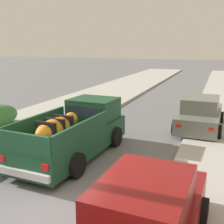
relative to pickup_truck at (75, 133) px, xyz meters
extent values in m
plane|color=slate|center=(1.12, -3.78, -0.81)|extent=(160.00, 160.00, 0.00)
cube|color=beige|center=(-3.77, 8.22, -0.75)|extent=(5.17, 60.00, 0.12)
cube|color=silver|center=(-2.59, 8.22, -0.76)|extent=(0.16, 60.00, 0.10)
cube|color=silver|center=(4.83, 8.22, -0.76)|extent=(0.16, 60.00, 0.10)
cube|color=#19472D|center=(-0.01, -0.16, -0.21)|extent=(2.20, 5.20, 0.80)
cube|color=#19472D|center=(0.08, 1.44, 0.59)|extent=(1.80, 1.59, 0.80)
cube|color=#283342|center=(0.04, 0.68, 0.61)|extent=(1.38, 0.14, 0.44)
cube|color=#283342|center=(0.12, 2.20, 0.61)|extent=(1.46, 0.14, 0.48)
cube|color=#19472D|center=(-0.96, -0.96, 0.47)|extent=(0.28, 3.30, 0.56)
cube|color=#19472D|center=(0.85, -1.06, 0.47)|extent=(0.28, 3.30, 0.56)
cube|color=#19472D|center=(-0.15, -2.66, 0.47)|extent=(1.88, 0.20, 0.56)
cube|color=silver|center=(-0.15, -2.75, -0.37)|extent=(1.83, 0.22, 0.20)
cylinder|color=black|center=(-0.90, 1.43, -0.43)|extent=(0.30, 0.77, 0.76)
cylinder|color=black|center=(1.05, 1.32, -0.43)|extent=(0.30, 0.77, 0.76)
cylinder|color=black|center=(-1.06, -1.50, -0.43)|extent=(0.30, 0.77, 0.76)
cylinder|color=black|center=(0.89, -1.61, -0.43)|extent=(0.30, 0.77, 0.76)
cube|color=red|center=(-0.90, -2.68, -0.07)|extent=(0.22, 0.05, 0.18)
cube|color=red|center=(0.60, -2.76, -0.07)|extent=(0.22, 0.05, 0.18)
ellipsoid|color=orange|center=(-0.06, -1.17, 0.49)|extent=(0.79, 1.74, 0.60)
sphere|color=orange|center=(-0.01, -0.22, 0.57)|extent=(0.44, 0.44, 0.44)
cube|color=black|center=(-0.09, -1.63, 0.49)|extent=(0.72, 0.16, 0.61)
cube|color=black|center=(-0.06, -1.17, 0.49)|extent=(0.72, 0.16, 0.61)
cube|color=black|center=(-0.04, -0.70, 0.49)|extent=(0.72, 0.16, 0.61)
cube|color=maroon|center=(3.56, -4.07, 0.40)|extent=(1.61, 2.16, 0.64)
cube|color=#283342|center=(3.61, -3.10, 0.38)|extent=(1.37, 0.14, 0.52)
cylinder|color=black|center=(2.72, -2.63, -0.49)|extent=(0.25, 0.65, 0.64)
cylinder|color=black|center=(4.53, -2.71, -0.49)|extent=(0.25, 0.65, 0.64)
cube|color=white|center=(3.04, -1.84, -0.21)|extent=(0.20, 0.05, 0.10)
cube|color=white|center=(4.27, -1.89, -0.21)|extent=(0.20, 0.05, 0.10)
cube|color=slate|center=(3.92, 4.89, -0.28)|extent=(1.89, 4.25, 0.72)
cube|color=slate|center=(3.91, 4.79, 0.40)|extent=(1.59, 2.15, 0.64)
cube|color=#283342|center=(3.94, 5.76, 0.38)|extent=(1.37, 0.12, 0.52)
cube|color=#283342|center=(3.88, 3.82, 0.38)|extent=(1.34, 0.12, 0.50)
cylinder|color=black|center=(3.06, 6.22, -0.49)|extent=(0.24, 0.65, 0.64)
cylinder|color=black|center=(4.86, 6.16, -0.49)|extent=(0.24, 0.65, 0.64)
cylinder|color=black|center=(2.97, 3.62, -0.49)|extent=(0.24, 0.65, 0.64)
cylinder|color=black|center=(4.78, 3.56, -0.49)|extent=(0.24, 0.65, 0.64)
cube|color=red|center=(3.22, 2.80, -0.17)|extent=(0.20, 0.05, 0.12)
cube|color=white|center=(3.37, 7.02, -0.21)|extent=(0.20, 0.05, 0.10)
cube|color=red|center=(4.48, 2.76, -0.17)|extent=(0.20, 0.05, 0.12)
cube|color=white|center=(4.60, 6.98, -0.21)|extent=(0.20, 0.05, 0.10)
camera|label=1|loc=(4.64, -8.46, 2.99)|focal=45.29mm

